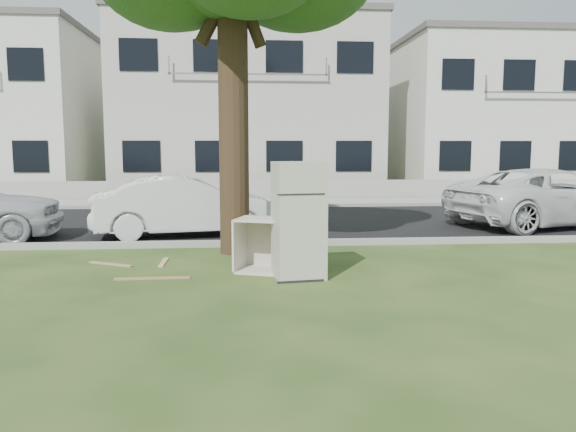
{
  "coord_description": "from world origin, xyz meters",
  "views": [
    {
      "loc": [
        -0.23,
        -8.53,
        1.96
      ],
      "look_at": [
        0.49,
        0.6,
        0.83
      ],
      "focal_mm": 35.0,
      "sensor_mm": 36.0,
      "label": 1
    }
  ],
  "objects": [
    {
      "name": "sidewalk",
      "position": [
        0.0,
        11.0,
        0.01
      ],
      "size": [
        120.0,
        2.8,
        0.01
      ],
      "primitive_type": "cube",
      "color": "gray",
      "rests_on": "ground"
    },
    {
      "name": "low_wall",
      "position": [
        0.0,
        12.6,
        0.35
      ],
      "size": [
        120.0,
        0.15,
        0.7
      ],
      "primitive_type": "cube",
      "color": "gray",
      "rests_on": "ground"
    },
    {
      "name": "plank_c",
      "position": [
        -1.6,
        0.97,
        0.01
      ],
      "size": [
        0.09,
        0.75,
        0.02
      ],
      "primitive_type": "cube",
      "rotation": [
        0.0,
        0.0,
        1.57
      ],
      "color": "tan",
      "rests_on": "ground"
    },
    {
      "name": "ground",
      "position": [
        0.0,
        0.0,
        0.0
      ],
      "size": [
        120.0,
        120.0,
        0.0
      ],
      "primitive_type": "plane",
      "color": "#233E16"
    },
    {
      "name": "townhouse_center",
      "position": [
        0.0,
        17.5,
        3.72
      ],
      "size": [
        11.22,
        8.16,
        7.44
      ],
      "color": "#B9B4A9",
      "rests_on": "ground"
    },
    {
      "name": "car_center",
      "position": [
        -1.5,
        3.9,
        0.66
      ],
      "size": [
        4.18,
        2.03,
        1.32
      ],
      "primitive_type": "imported",
      "rotation": [
        0.0,
        0.0,
        1.73
      ],
      "color": "silver",
      "rests_on": "ground"
    },
    {
      "name": "car_right",
      "position": [
        7.36,
        4.8,
        0.71
      ],
      "size": [
        5.59,
        3.68,
        1.43
      ],
      "primitive_type": "imported",
      "rotation": [
        0.0,
        0.0,
        1.85
      ],
      "color": "silver",
      "rests_on": "ground"
    },
    {
      "name": "townhouse_right",
      "position": [
        12.0,
        17.5,
        3.42
      ],
      "size": [
        10.2,
        8.16,
        6.84
      ],
      "color": "silver",
      "rests_on": "ground"
    },
    {
      "name": "kerb_far",
      "position": [
        0.0,
        9.55,
        0.0
      ],
      "size": [
        120.0,
        0.18,
        0.12
      ],
      "primitive_type": "cube",
      "color": "gray",
      "rests_on": "ground"
    },
    {
      "name": "cabinet",
      "position": [
        0.2,
        0.15,
        0.42
      ],
      "size": [
        1.24,
        0.98,
        0.85
      ],
      "primitive_type": "cube",
      "rotation": [
        0.0,
        0.0,
        -0.33
      ],
      "color": "beige",
      "rests_on": "ground"
    },
    {
      "name": "plank_b",
      "position": [
        -2.46,
        0.88,
        0.01
      ],
      "size": [
        0.82,
        0.5,
        0.02
      ],
      "primitive_type": "cube",
      "rotation": [
        0.0,
        0.0,
        -0.49
      ],
      "color": "#A18854",
      "rests_on": "ground"
    },
    {
      "name": "road",
      "position": [
        0.0,
        6.0,
        0.01
      ],
      "size": [
        120.0,
        7.0,
        0.01
      ],
      "primitive_type": "cube",
      "color": "black",
      "rests_on": "ground"
    },
    {
      "name": "plank_a",
      "position": [
        -1.6,
        -0.21,
        0.01
      ],
      "size": [
        1.11,
        0.11,
        0.02
      ],
      "primitive_type": "cube",
      "rotation": [
        0.0,
        0.0,
        0.02
      ],
      "color": "#A1734E",
      "rests_on": "ground"
    },
    {
      "name": "kerb_near",
      "position": [
        0.0,
        2.45,
        0.0
      ],
      "size": [
        120.0,
        0.18,
        0.12
      ],
      "primitive_type": "cube",
      "color": "gray",
      "rests_on": "ground"
    },
    {
      "name": "fridge",
      "position": [
        0.58,
        -0.27,
        0.87
      ],
      "size": [
        0.8,
        0.76,
        1.74
      ],
      "primitive_type": "cube",
      "rotation": [
        0.0,
        0.0,
        0.14
      ],
      "color": "beige",
      "rests_on": "ground"
    }
  ]
}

